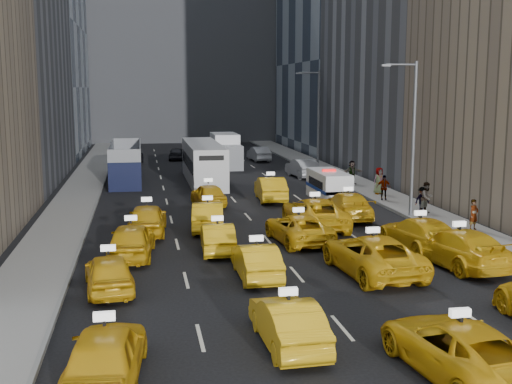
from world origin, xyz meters
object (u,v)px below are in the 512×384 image
Objects in this scene: taxi_2 at (458,347)px; box_truck at (226,151)px; city_bus at (203,163)px; pedestrian_0 at (474,215)px; taxi_1 at (288,322)px; nypd_van at (329,186)px; taxi_0 at (106,354)px; double_decker at (126,163)px.

box_truck is at bearing -96.46° from taxi_2.
city_bus reaches higher than pedestrian_0.
nypd_van is (8.34, 23.70, 0.23)m from taxi_1.
nypd_van is (13.48, 25.26, 0.16)m from taxi_0.
taxi_0 is 0.44× the size of double_decker.
taxi_0 reaches higher than taxi_1.
double_decker is at bearing 106.79° from pedestrian_0.
taxi_2 is 0.76× the size of box_truck.
city_bus is (5.97, 35.17, 0.78)m from taxi_0.
box_truck is (-4.40, 19.52, 0.60)m from nypd_van.
taxi_0 is 28.63m from nypd_van.
taxi_1 is 0.62× the size of box_truck.
taxi_0 is 45.70m from box_truck.
nypd_van is at bearing -105.88° from taxi_2.
box_truck is at bearing 43.00° from double_decker.
taxi_1 is at bearing -80.25° from double_decker.
city_bus is at bearing -93.41° from taxi_1.
pedestrian_0 is (8.97, 15.50, 0.22)m from taxi_2.
box_truck is at bearing 100.04° from nypd_van.
box_truck reaches higher than taxi_1.
nypd_van is 11.81m from pedestrian_0.
taxi_2 is at bearing 144.19° from taxi_1.
taxi_0 is 36.51m from double_decker.
box_truck is at bearing 83.78° from pedestrian_0.
nypd_van is at bearing -54.26° from city_bus.
double_decker is (-0.16, 36.50, 0.73)m from taxi_0.
nypd_van is at bearing -111.39° from taxi_1.
taxi_1 is at bearing -158.00° from taxi_0.
nypd_van is at bearing -112.96° from taxi_0.
taxi_2 is 3.28× the size of pedestrian_0.
double_decker is 0.86× the size of city_bus.
taxi_2 is at bearing -92.35° from box_truck.
pedestrian_0 is (12.96, 12.83, 0.25)m from taxi_1.
taxi_1 is 25.13m from nypd_van.
taxi_2 is at bearing 178.18° from taxi_0.
pedestrian_0 is at bearing -126.57° from taxi_2.
nypd_van is 3.07× the size of pedestrian_0.
taxi_0 is 23.13m from pedestrian_0.
nypd_van is (4.34, 26.38, 0.21)m from taxi_2.
city_bus reaches higher than taxi_2.
box_truck is at bearing -97.21° from taxi_1.
taxi_0 is 0.87× the size of taxi_2.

